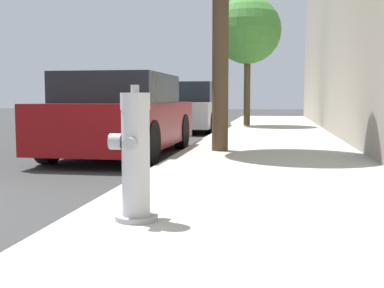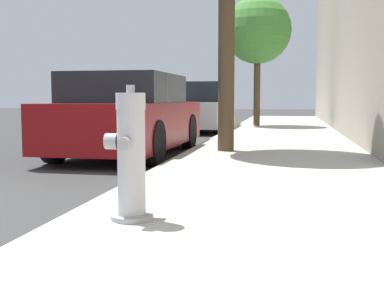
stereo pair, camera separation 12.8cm
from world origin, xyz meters
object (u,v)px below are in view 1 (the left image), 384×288
Objects in this scene: fire_hydrant at (135,158)px; parked_car_near at (122,116)px; street_tree_far at (248,31)px; parked_car_mid at (189,108)px.

parked_car_near reaches higher than fire_hydrant.
parked_car_near is 1.03× the size of street_tree_far.
parked_car_near is at bearing 108.86° from fire_hydrant.
street_tree_far is at bearing 89.41° from fire_hydrant.
street_tree_far is (1.76, 7.06, 2.35)m from parked_car_near.
fire_hydrant is 11.30m from parked_car_mid.
parked_car_mid is (0.05, 6.41, 0.01)m from parked_car_near.
street_tree_far is (0.12, 11.84, 2.46)m from fire_hydrant.
fire_hydrant is at bearing -90.59° from street_tree_far.
street_tree_far reaches higher than parked_car_mid.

